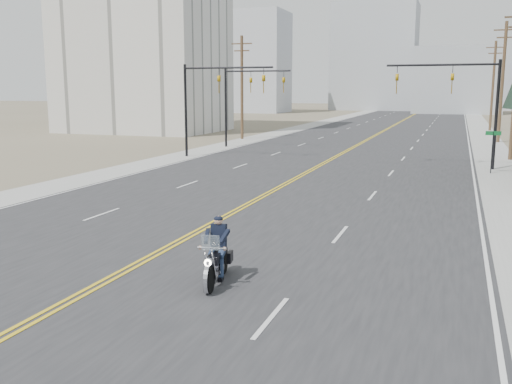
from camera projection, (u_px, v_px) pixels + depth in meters
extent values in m
cube|color=#303033|center=(389.00, 128.00, 75.84)|extent=(20.00, 200.00, 0.01)
cube|color=#A5A5A0|center=(305.00, 127.00, 79.62)|extent=(3.00, 200.00, 0.01)
cube|color=#A5A5A0|center=(481.00, 130.00, 72.06)|extent=(3.00, 200.00, 0.01)
cylinder|color=black|center=(186.00, 111.00, 43.58)|extent=(0.20, 0.20, 7.00)
cylinder|color=black|center=(228.00, 68.00, 41.86)|extent=(7.00, 0.14, 0.14)
imported|color=#BF8C0C|center=(219.00, 77.00, 42.21)|extent=(0.21, 0.26, 1.30)
imported|color=#BF8C0C|center=(264.00, 76.00, 41.06)|extent=(0.21, 0.26, 1.30)
cylinder|color=black|center=(496.00, 115.00, 36.35)|extent=(0.20, 0.20, 7.00)
cylinder|color=black|center=(442.00, 65.00, 36.93)|extent=(7.00, 0.14, 0.14)
imported|color=#BF8C0C|center=(452.00, 75.00, 36.82)|extent=(0.21, 0.26, 1.30)
imported|color=#BF8C0C|center=(397.00, 75.00, 37.97)|extent=(0.21, 0.26, 1.30)
cylinder|color=black|center=(226.00, 108.00, 51.00)|extent=(0.20, 0.20, 7.00)
cylinder|color=black|center=(257.00, 71.00, 49.45)|extent=(6.00, 0.14, 0.14)
imported|color=#BF8C0C|center=(251.00, 79.00, 49.76)|extent=(0.21, 0.26, 1.30)
imported|color=#BF8C0C|center=(284.00, 78.00, 48.78)|extent=(0.21, 0.26, 1.30)
cylinder|color=black|center=(492.00, 153.00, 34.96)|extent=(0.06, 0.06, 2.60)
cube|color=#0C5926|center=(493.00, 133.00, 34.74)|extent=(0.90, 0.03, 0.25)
cylinder|color=brown|center=(502.00, 83.00, 54.94)|extent=(0.30, 0.30, 11.50)
cube|color=brown|center=(506.00, 30.00, 54.06)|extent=(2.20, 0.12, 0.12)
cube|color=brown|center=(506.00, 37.00, 54.18)|extent=(1.60, 0.12, 0.12)
cylinder|color=brown|center=(493.00, 86.00, 70.75)|extent=(0.30, 0.30, 11.00)
cube|color=brown|center=(496.00, 47.00, 69.92)|extent=(2.20, 0.12, 0.12)
cube|color=brown|center=(495.00, 53.00, 70.04)|extent=(1.60, 0.12, 0.12)
cylinder|color=brown|center=(242.00, 88.00, 58.61)|extent=(0.30, 0.30, 10.50)
cube|color=brown|center=(242.00, 44.00, 57.81)|extent=(2.20, 0.12, 0.12)
cube|color=brown|center=(242.00, 51.00, 57.94)|extent=(1.60, 0.12, 0.12)
cube|color=silver|center=(142.00, 6.00, 68.46)|extent=(18.00, 14.00, 30.00)
cube|color=#B7BCC6|center=(255.00, 63.00, 127.12)|extent=(14.00, 12.00, 22.00)
cube|color=#ADB2B7|center=(458.00, 80.00, 122.98)|extent=(18.00, 14.00, 14.00)
cube|color=#ADB2B7|center=(375.00, 57.00, 142.40)|extent=(20.00, 15.00, 26.00)
cube|color=#ADB2B7|center=(219.00, 78.00, 146.50)|extent=(12.00, 12.00, 16.00)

